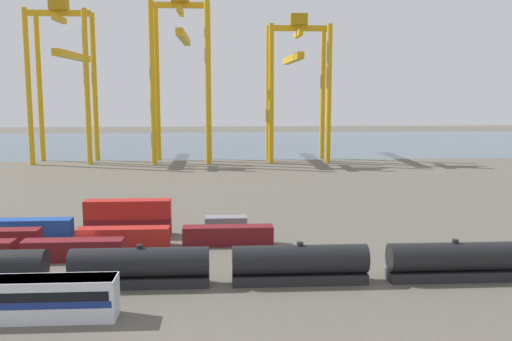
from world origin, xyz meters
TOP-DOWN VIEW (x-y plane):
  - ground_plane at (0.00, 40.00)m, footprint 420.00×420.00m
  - harbour_water at (0.00, 149.13)m, footprint 400.00×110.00m
  - freight_tank_row at (17.54, -14.53)m, footprint 65.66×3.09m
  - shipping_container_4 at (-0.45, -4.67)m, footprint 12.10×2.44m
  - shipping_container_8 at (-9.24, 1.15)m, footprint 6.04×2.44m
  - shipping_container_9 at (4.64, 1.15)m, footprint 12.10×2.44m
  - shipping_container_10 at (18.52, 1.15)m, footprint 12.10×2.44m
  - shipping_container_14 at (-9.61, 6.98)m, footprint 12.10×2.44m
  - shipping_container_15 at (4.35, 6.98)m, footprint 12.10×2.44m
  - shipping_container_16 at (4.35, 6.98)m, footprint 12.10×2.44m
  - shipping_container_17 at (18.31, 6.98)m, footprint 6.04×2.44m
  - gantry_crane_west at (-26.92, 95.04)m, footprint 17.33×38.43m
  - gantry_crane_central at (6.50, 95.05)m, footprint 16.72×40.11m
  - gantry_crane_east at (39.92, 95.15)m, footprint 17.93×38.11m

SIDE VIEW (x-z plane):
  - ground_plane at x=0.00m, z-range 0.00..0.00m
  - harbour_water at x=0.00m, z-range 0.00..0.01m
  - shipping_container_4 at x=-0.45m, z-range 0.00..2.60m
  - shipping_container_8 at x=-9.24m, z-range 0.00..2.60m
  - shipping_container_9 at x=4.64m, z-range 0.00..2.60m
  - shipping_container_10 at x=18.52m, z-range 0.00..2.60m
  - shipping_container_14 at x=-9.61m, z-range 0.00..2.60m
  - shipping_container_15 at x=4.35m, z-range 0.00..2.60m
  - shipping_container_17 at x=18.31m, z-range 0.00..2.60m
  - freight_tank_row at x=17.54m, z-range -0.10..4.46m
  - shipping_container_16 at x=4.35m, z-range 2.60..5.20m
  - gantry_crane_east at x=39.92m, z-range 4.77..46.81m
  - gantry_crane_west at x=-26.92m, z-range 4.47..50.20m
  - gantry_crane_central at x=6.50m, z-range 5.58..53.73m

